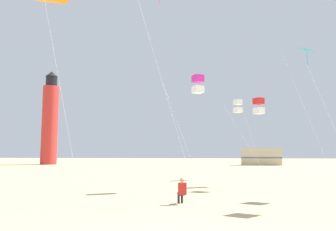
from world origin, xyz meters
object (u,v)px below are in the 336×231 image
kite_box_scarlet (259,106)px  rv_van_tan (261,157)px  kite_box_magenta (198,84)px  kite_diamond_cyan (307,55)px  lighthouse_distant (50,120)px  kite_flyer_standing (182,190)px  kite_box_white (238,106)px

kite_box_scarlet → rv_van_tan: (6.34, 32.79, -4.15)m
kite_box_scarlet → rv_van_tan: 33.66m
kite_box_magenta → kite_diamond_cyan: 8.29m
lighthouse_distant → rv_van_tan: size_ratio=2.59×
kite_flyer_standing → kite_box_white: size_ratio=0.17×
kite_flyer_standing → lighthouse_distant: bearing=-76.0°
kite_box_magenta → kite_diamond_cyan: size_ratio=0.74×
kite_flyer_standing → kite_diamond_cyan: size_ratio=0.12×
kite_flyer_standing → rv_van_tan: 43.15m
kite_box_scarlet → kite_box_white: size_ratio=0.90×
kite_box_scarlet → kite_flyer_standing: bearing=-120.2°
kite_diamond_cyan → rv_van_tan: kite_diamond_cyan is taller
kite_box_scarlet → kite_box_white: bearing=99.4°
lighthouse_distant → kite_box_magenta: bearing=-53.5°
kite_diamond_cyan → rv_van_tan: (3.11, 33.61, -7.57)m
kite_flyer_standing → kite_box_scarlet: size_ratio=0.19×
kite_box_white → kite_flyer_standing: bearing=-107.3°
kite_box_scarlet → kite_diamond_cyan: 4.77m
kite_box_white → kite_box_scarlet: bearing=-80.6°
lighthouse_distant → kite_box_white: bearing=-42.6°
kite_flyer_standing → kite_box_magenta: (0.79, 5.59, 5.92)m
kite_diamond_cyan → kite_flyer_standing: bearing=-136.3°
kite_flyer_standing → kite_box_white: (4.29, 13.82, 5.62)m
kite_flyer_standing → lighthouse_distant: (-25.51, 41.18, 7.22)m
kite_box_magenta → lighthouse_distant: lighthouse_distant is taller
kite_box_magenta → kite_diamond_cyan: kite_diamond_cyan is taller
lighthouse_distant → kite_flyer_standing: bearing=-58.2°
kite_diamond_cyan → lighthouse_distant: bearing=135.6°
kite_flyer_standing → kite_diamond_cyan: 14.25m
kite_box_magenta → kite_box_white: bearing=67.0°
kite_box_magenta → lighthouse_distant: (-26.30, 35.59, 1.30)m
kite_box_magenta → kite_diamond_cyan: bearing=17.6°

